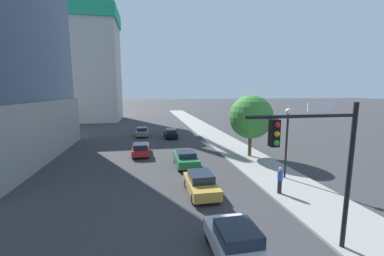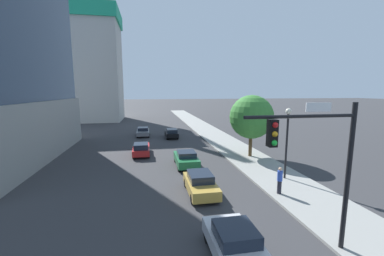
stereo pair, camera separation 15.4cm
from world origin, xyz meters
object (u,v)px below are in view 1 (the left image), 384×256
at_px(construction_building, 89,60).
at_px(car_green, 186,158).
at_px(car_gray, 142,132).
at_px(traffic_light_pole, 319,152).
at_px(car_gold, 201,184).
at_px(street_lamp, 287,133).
at_px(car_silver, 238,244).
at_px(car_black, 171,133).
at_px(pedestrian_blue_shirt, 280,180).
at_px(street_tree, 251,117).
at_px(car_red, 141,149).

distance_m(construction_building, car_green, 44.09).
height_order(construction_building, car_gray, construction_building).
height_order(traffic_light_pole, car_gray, traffic_light_pole).
distance_m(traffic_light_pole, car_gold, 8.56).
relative_size(street_lamp, car_gold, 1.37).
height_order(car_silver, car_green, car_silver).
bearing_deg(car_black, pedestrian_blue_shirt, -76.60).
relative_size(street_lamp, street_tree, 0.86).
distance_m(construction_building, traffic_light_pole, 56.33).
xyz_separation_m(car_black, car_red, (-4.22, -9.25, -0.03)).
bearing_deg(street_tree, car_green, -166.35).
xyz_separation_m(construction_building, car_gold, (16.07, -45.12, -13.17)).
xyz_separation_m(construction_building, traffic_light_pole, (19.36, -52.06, -9.38)).
height_order(traffic_light_pole, street_tree, street_tree).
relative_size(traffic_light_pole, street_lamp, 1.16).
height_order(car_silver, pedestrian_blue_shirt, pedestrian_blue_shirt).
bearing_deg(pedestrian_blue_shirt, car_gray, 111.53).
xyz_separation_m(car_green, pedestrian_blue_shirt, (5.12, -7.49, 0.36)).
bearing_deg(pedestrian_blue_shirt, car_black, 103.40).
height_order(construction_building, traffic_light_pole, construction_building).
xyz_separation_m(car_black, car_gold, (-0.00, -20.24, -0.00)).
height_order(traffic_light_pole, pedestrian_blue_shirt, traffic_light_pole).
height_order(car_gray, car_gold, car_gold).
xyz_separation_m(construction_building, car_gray, (11.85, -22.70, -13.21)).
bearing_deg(traffic_light_pole, car_gold, 115.34).
distance_m(street_tree, car_gold, 11.25).
xyz_separation_m(construction_building, pedestrian_blue_shirt, (21.19, -46.38, -12.80)).
relative_size(car_black, car_silver, 1.06).
bearing_deg(car_black, car_red, -114.51).
distance_m(street_tree, car_silver, 16.70).
xyz_separation_m(car_silver, pedestrian_blue_shirt, (5.12, 5.47, 0.35)).
xyz_separation_m(street_lamp, car_green, (-7.10, 4.90, -3.06)).
bearing_deg(pedestrian_blue_shirt, traffic_light_pole, -107.91).
bearing_deg(car_gray, street_tree, -51.93).
distance_m(street_lamp, car_green, 9.15).
distance_m(traffic_light_pole, street_tree, 15.38).
bearing_deg(car_gray, car_red, -90.00).
distance_m(car_black, pedestrian_blue_shirt, 22.10).
bearing_deg(car_gray, car_silver, -81.76).
height_order(car_black, pedestrian_blue_shirt, pedestrian_blue_shirt).
bearing_deg(street_lamp, street_tree, 89.93).
height_order(construction_building, car_black, construction_building).
bearing_deg(car_silver, car_green, 90.00).
distance_m(traffic_light_pole, street_lamp, 9.13).
height_order(street_lamp, car_black, street_lamp).
height_order(street_lamp, car_red, street_lamp).
bearing_deg(street_lamp, car_silver, -131.37).
bearing_deg(pedestrian_blue_shirt, car_green, 124.36).
bearing_deg(construction_building, street_lamp, -62.12).
xyz_separation_m(traffic_light_pole, car_red, (-7.50, 17.92, -3.81)).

